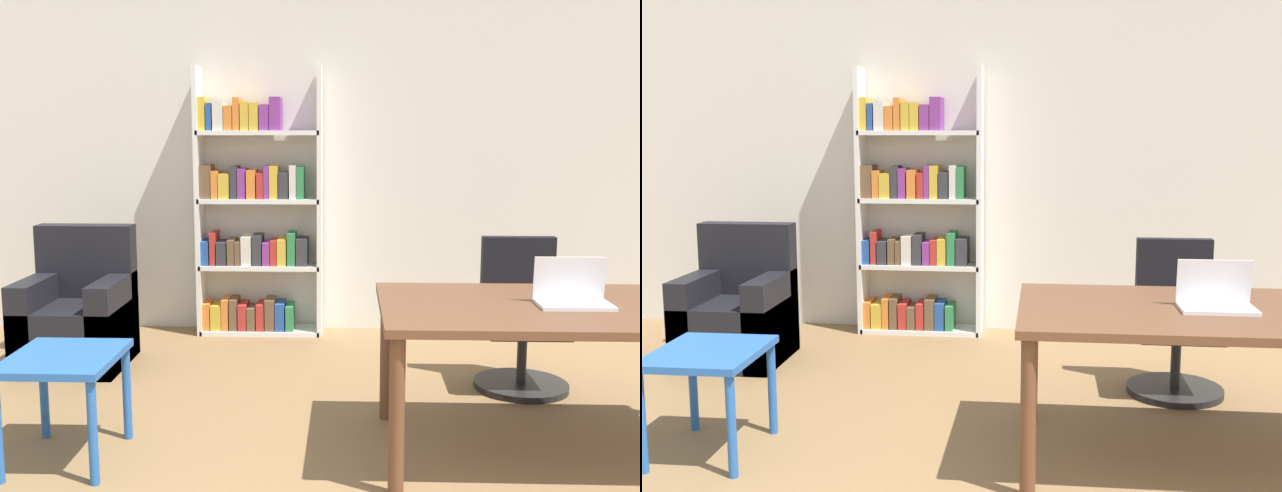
% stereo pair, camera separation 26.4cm
% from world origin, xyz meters
% --- Properties ---
extents(wall_back, '(8.00, 0.06, 2.70)m').
position_xyz_m(wall_back, '(0.00, 4.53, 1.35)').
color(wall_back, silver).
rests_on(wall_back, ground_plane).
extents(desk, '(1.85, 1.03, 0.76)m').
position_xyz_m(desk, '(0.99, 2.08, 0.68)').
color(desk, brown).
rests_on(desk, ground_plane).
extents(laptop, '(0.35, 0.22, 0.23)m').
position_xyz_m(laptop, '(0.99, 2.08, 0.81)').
color(laptop, silver).
rests_on(laptop, desk).
extents(office_chair, '(0.58, 0.58, 0.93)m').
position_xyz_m(office_chair, '(1.00, 3.13, 0.40)').
color(office_chair, black).
rests_on(office_chair, ground_plane).
extents(side_table_blue, '(0.51, 0.59, 0.53)m').
position_xyz_m(side_table_blue, '(-1.46, 1.94, 0.44)').
color(side_table_blue, '#2356A3').
rests_on(side_table_blue, ground_plane).
extents(armchair, '(0.68, 0.69, 0.95)m').
position_xyz_m(armchair, '(-1.95, 3.46, 0.32)').
color(armchair, black).
rests_on(armchair, ground_plane).
extents(bookshelf, '(0.98, 0.28, 2.10)m').
position_xyz_m(bookshelf, '(-0.84, 4.34, 0.92)').
color(bookshelf, white).
rests_on(bookshelf, ground_plane).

